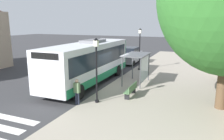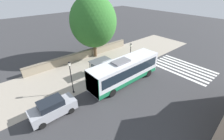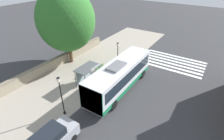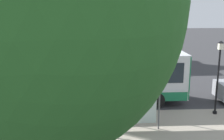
# 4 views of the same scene
# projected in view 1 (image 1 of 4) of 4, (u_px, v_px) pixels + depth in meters

# --- Properties ---
(ground_plane) EXTENTS (120.00, 120.00, 0.00)m
(ground_plane) POSITION_uv_depth(u_px,v_px,m) (110.00, 84.00, 17.57)
(ground_plane) COLOR #353538
(ground_plane) RESTS_ON ground
(sidewalk_plaza) EXTENTS (9.00, 44.00, 0.02)m
(sidewalk_plaza) POSITION_uv_depth(u_px,v_px,m) (166.00, 91.00, 15.89)
(sidewalk_plaza) COLOR #9E9384
(sidewalk_plaza) RESTS_ON ground
(bus) EXTENTS (2.76, 10.51, 3.47)m
(bus) POSITION_uv_depth(u_px,v_px,m) (89.00, 61.00, 17.51)
(bus) COLOR silver
(bus) RESTS_ON ground
(bus_shelter) EXTENTS (1.73, 2.99, 2.41)m
(bus_shelter) POSITION_uv_depth(u_px,v_px,m) (138.00, 59.00, 17.31)
(bus_shelter) COLOR #515459
(bus_shelter) RESTS_ON ground
(pedestrian) EXTENTS (0.34, 0.22, 1.59)m
(pedestrian) POSITION_uv_depth(u_px,v_px,m) (77.00, 90.00, 12.99)
(pedestrian) COLOR #2D3347
(pedestrian) RESTS_ON ground
(bench) EXTENTS (0.40, 1.75, 0.88)m
(bench) POSITION_uv_depth(u_px,v_px,m) (131.00, 90.00, 14.52)
(bench) COLOR #4C7247
(bench) RESTS_ON ground
(street_lamp_near) EXTENTS (0.28, 0.28, 3.98)m
(street_lamp_near) POSITION_uv_depth(u_px,v_px,m) (96.00, 65.00, 13.03)
(street_lamp_near) COLOR black
(street_lamp_near) RESTS_ON ground
(street_lamp_far) EXTENTS (0.28, 0.28, 4.29)m
(street_lamp_far) POSITION_uv_depth(u_px,v_px,m) (140.00, 46.00, 22.26)
(street_lamp_far) COLOR black
(street_lamp_far) RESTS_ON ground
(parked_car_behind_bus) EXTENTS (1.96, 4.49, 1.94)m
(parked_car_behind_bus) POSITION_uv_depth(u_px,v_px,m) (130.00, 56.00, 26.33)
(parked_car_behind_bus) COLOR #9EA0A8
(parked_car_behind_bus) RESTS_ON ground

